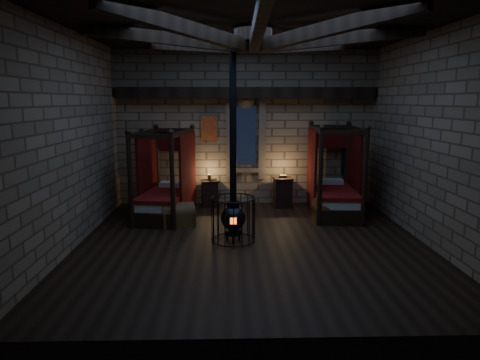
{
  "coord_description": "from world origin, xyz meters",
  "views": [
    {
      "loc": [
        -0.47,
        -8.25,
        2.85
      ],
      "look_at": [
        -0.23,
        0.6,
        1.2
      ],
      "focal_mm": 32.0,
      "sensor_mm": 36.0,
      "label": 1
    }
  ],
  "objects_px": {
    "bed_right": "(333,193)",
    "trunk_right": "(332,211)",
    "stove": "(233,214)",
    "bed_left": "(166,196)",
    "trunk_left": "(178,215)"
  },
  "relations": [
    {
      "from": "bed_right",
      "to": "stove",
      "type": "distance_m",
      "value": 3.33
    },
    {
      "from": "bed_left",
      "to": "stove",
      "type": "distance_m",
      "value": 2.57
    },
    {
      "from": "bed_right",
      "to": "trunk_right",
      "type": "distance_m",
      "value": 0.84
    },
    {
      "from": "bed_right",
      "to": "stove",
      "type": "xyz_separation_m",
      "value": [
        -2.57,
        -2.12,
        0.04
      ]
    },
    {
      "from": "trunk_right",
      "to": "bed_left",
      "type": "bearing_deg",
      "value": 166.44
    },
    {
      "from": "bed_left",
      "to": "trunk_right",
      "type": "height_order",
      "value": "bed_left"
    },
    {
      "from": "bed_left",
      "to": "trunk_left",
      "type": "xyz_separation_m",
      "value": [
        0.37,
        -0.81,
        -0.29
      ]
    },
    {
      "from": "bed_left",
      "to": "trunk_right",
      "type": "relative_size",
      "value": 2.51
    },
    {
      "from": "trunk_left",
      "to": "stove",
      "type": "relative_size",
      "value": 0.21
    },
    {
      "from": "bed_left",
      "to": "trunk_left",
      "type": "relative_size",
      "value": 2.56
    },
    {
      "from": "trunk_right",
      "to": "stove",
      "type": "height_order",
      "value": "stove"
    },
    {
      "from": "bed_right",
      "to": "stove",
      "type": "relative_size",
      "value": 0.55
    },
    {
      "from": "trunk_left",
      "to": "bed_left",
      "type": "bearing_deg",
      "value": 96.04
    },
    {
      "from": "trunk_left",
      "to": "trunk_right",
      "type": "height_order",
      "value": "trunk_right"
    },
    {
      "from": "bed_right",
      "to": "trunk_right",
      "type": "bearing_deg",
      "value": -100.94
    }
  ]
}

